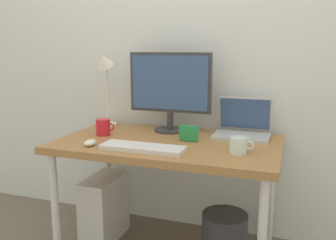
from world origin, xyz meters
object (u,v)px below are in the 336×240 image
computer_tower (104,208)px  desk_lamp (105,73)px  desk (168,151)px  laptop (243,127)px  coffee_mug (103,127)px  monitor (170,87)px  keyboard (143,148)px  mouse (90,143)px  glass_cup (239,145)px  wastebasket (224,238)px  photo_frame (189,133)px

computer_tower → desk_lamp: bearing=111.4°
computer_tower → desk: bearing=-4.0°
laptop → coffee_mug: 0.84m
monitor → keyboard: monitor is taller
coffee_mug → desk_lamp: bearing=115.0°
mouse → coffee_mug: coffee_mug is taller
coffee_mug → computer_tower: bearing=133.3°
laptop → keyboard: size_ratio=0.73×
mouse → glass_cup: glass_cup is taller
laptop → glass_cup: laptop is taller
keyboard → glass_cup: size_ratio=3.59×
monitor → keyboard: (0.01, -0.46, -0.27)m
laptop → coffee_mug: (-0.80, -0.25, -0.01)m
desk_lamp → computer_tower: (0.08, -0.20, -0.85)m
desk → glass_cup: (0.42, -0.12, 0.10)m
mouse → glass_cup: size_ratio=0.73×
monitor → computer_tower: (-0.38, -0.20, -0.77)m
desk → desk_lamp: 0.71m
laptop → glass_cup: size_ratio=2.61×
desk_lamp → glass_cup: 1.05m
desk_lamp → glass_cup: bearing=-20.6°
monitor → desk: bearing=-73.5°
mouse → glass_cup: bearing=9.1°
keyboard → computer_tower: size_ratio=1.05×
keyboard → mouse: mouse is taller
glass_cup → computer_tower: (-0.86, 0.15, -0.53)m
desk_lamp → wastebasket: size_ratio=1.67×
glass_cup → wastebasket: glass_cup is taller
laptop → computer_tower: (-0.83, -0.22, -0.55)m
monitor → photo_frame: monitor is taller
monitor → photo_frame: bearing=-49.1°
desk_lamp → photo_frame: size_ratio=4.56×
desk → wastebasket: size_ratio=4.16×
monitor → mouse: monitor is taller
wastebasket → glass_cup: bearing=-59.5°
computer_tower → wastebasket: computer_tower is taller
desk → desk_lamp: (-0.52, 0.23, 0.42)m
monitor → glass_cup: size_ratio=4.27×
photo_frame → computer_tower: (-0.56, 0.01, -0.54)m
desk → laptop: bearing=33.0°
photo_frame → desk_lamp: bearing=161.5°
desk → wastebasket: 0.59m
desk → coffee_mug: coffee_mug is taller
desk → monitor: size_ratio=2.38×
photo_frame → monitor: bearing=130.9°
monitor → wastebasket: monitor is taller
monitor → computer_tower: bearing=-151.6°
laptop → photo_frame: 0.35m
desk → glass_cup: 0.44m
photo_frame → wastebasket: photo_frame is taller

